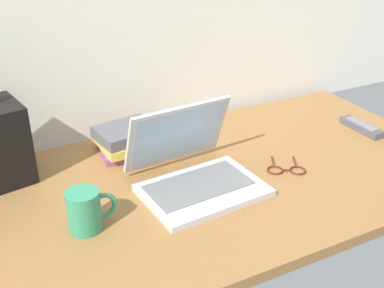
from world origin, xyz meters
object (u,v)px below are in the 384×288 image
eyeglasses (286,169)px  laptop (193,170)px  book_stack (127,140)px  coffee_mug (86,210)px  remote_control_near (362,127)px

eyeglasses → laptop: bearing=168.7°
eyeglasses → book_stack: 0.48m
coffee_mug → book_stack: 0.39m
coffee_mug → eyeglasses: size_ratio=0.89×
coffee_mug → remote_control_near: size_ratio=0.74×
book_stack → coffee_mug: bearing=-124.4°
laptop → coffee_mug: (-0.31, -0.06, 0.01)m
laptop → coffee_mug: laptop is taller
laptop → eyeglasses: 0.28m
laptop → remote_control_near: bearing=4.2°
remote_control_near → book_stack: book_stack is taller
coffee_mug → laptop: bearing=10.5°
remote_control_near → eyeglasses: remote_control_near is taller
laptop → eyeglasses: (0.27, -0.05, -0.04)m
coffee_mug → book_stack: (0.22, 0.32, -0.01)m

